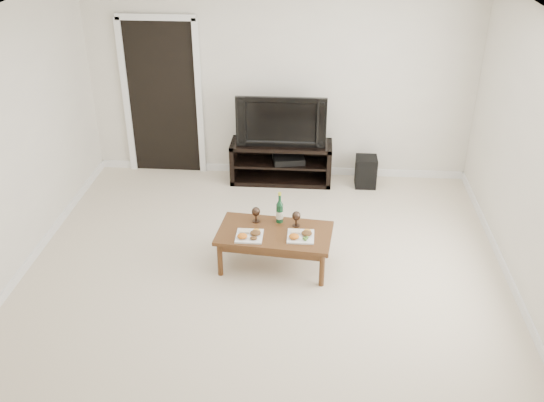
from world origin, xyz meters
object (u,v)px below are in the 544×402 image
at_px(television, 281,119).
at_px(subwoofer, 366,172).
at_px(media_console, 281,162).
at_px(coffee_table, 275,249).

bearing_deg(television, subwoofer, -3.33).
distance_m(media_console, coffee_table, 2.00).
height_order(television, coffee_table, television).
height_order(subwoofer, coffee_table, coffee_table).
bearing_deg(television, coffee_table, -88.75).
bearing_deg(subwoofer, coffee_table, -119.09).
bearing_deg(media_console, television, 0.00).
xyz_separation_m(media_console, subwoofer, (1.12, -0.06, -0.07)).
distance_m(television, coffee_table, 2.11).
height_order(television, subwoofer, television).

